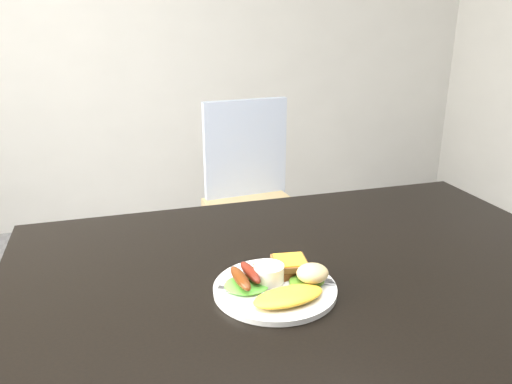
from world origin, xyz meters
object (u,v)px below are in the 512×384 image
person (123,193)px  plate (275,289)px  dining_table (311,276)px  dining_chair (257,212)px

person → plate: 0.57m
dining_table → dining_chair: (0.20, 1.04, -0.28)m
dining_table → person: bearing=127.3°
dining_chair → person: (-0.54, -0.59, 0.34)m
dining_table → dining_chair: dining_table is taller
plate → person: bearing=115.2°
dining_table → plate: plate is taller
dining_table → person: size_ratio=0.76×
dining_table → dining_chair: bearing=79.2°
person → dining_chair: bearing=-107.8°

